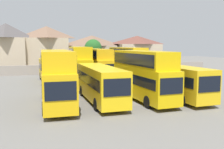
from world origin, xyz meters
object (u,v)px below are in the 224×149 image
object	(u,v)px
bus_3	(143,73)
house_terrace_left	(7,47)
bus_8	(127,61)
house_terrace_right	(92,52)
bus_7	(97,62)
house_terrace_far_right	(137,52)
bus_4	(174,79)
bus_6	(80,62)
tree_left_of_lot	(93,48)
bus_2	(100,82)
bus_1	(56,74)
house_terrace_centre	(47,48)
bus_5	(50,69)

from	to	relation	value
bus_3	house_terrace_left	bearing A→B (deg)	-157.29
bus_8	house_terrace_right	size ratio (longest dim) A/B	1.14
bus_7	bus_8	size ratio (longest dim) A/B	0.92
house_terrace_left	house_terrace_far_right	xyz separation A→B (m)	(28.44, -0.35, -1.16)
bus_3	house_terrace_right	distance (m)	32.85
bus_4	house_terrace_right	size ratio (longest dim) A/B	1.11
bus_6	tree_left_of_lot	distance (m)	13.71
house_terrace_left	bus_2	bearing A→B (deg)	-70.72
bus_4	bus_6	size ratio (longest dim) A/B	0.92
bus_1	house_terrace_left	distance (m)	33.50
bus_1	tree_left_of_lot	distance (m)	29.63
bus_7	house_terrace_centre	bearing A→B (deg)	-158.97
bus_3	tree_left_of_lot	bearing A→B (deg)	174.72
bus_3	house_terrace_left	size ratio (longest dim) A/B	1.06
bus_7	house_terrace_far_right	size ratio (longest dim) A/B	1.04
bus_2	bus_3	size ratio (longest dim) A/B	1.04
bus_8	house_terrace_right	xyz separation A→B (m)	(-2.14, 17.02, 1.01)
house_terrace_left	bus_6	bearing A→B (deg)	-55.35
bus_6	house_terrace_centre	bearing A→B (deg)	-163.40
bus_3	tree_left_of_lot	size ratio (longest dim) A/B	1.56
bus_8	bus_3	bearing A→B (deg)	-16.71
bus_3	bus_7	xyz separation A→B (m)	(-0.77, 16.11, -0.02)
bus_8	house_terrace_far_right	xyz separation A→B (m)	(8.62, 16.85, 1.02)
bus_2	house_terrace_far_right	distance (m)	36.50
house_terrace_left	house_terrace_far_right	bearing A→B (deg)	-0.70
house_terrace_far_right	bus_8	bearing A→B (deg)	-117.08
bus_2	bus_3	world-z (taller)	bus_3
bus_4	tree_left_of_lot	distance (m)	28.39
house_terrace_far_right	tree_left_of_lot	xyz separation A→B (m)	(-11.50, -4.36, 0.98)
bus_2	bus_4	distance (m)	7.88
house_terrace_far_right	tree_left_of_lot	world-z (taller)	house_terrace_far_right
bus_8	house_terrace_centre	xyz separation A→B (m)	(-11.81, 18.30, 1.98)
bus_3	bus_6	distance (m)	16.03
bus_5	bus_6	bearing A→B (deg)	89.27
bus_5	bus_7	size ratio (longest dim) A/B	1.09
bus_2	house_terrace_left	world-z (taller)	house_terrace_left
bus_8	house_terrace_centre	world-z (taller)	house_terrace_centre
house_terrace_left	bus_1	bearing A→B (deg)	-77.49
house_terrace_right	house_terrace_left	bearing A→B (deg)	179.41
house_terrace_centre	bus_7	bearing A→B (deg)	-68.91
bus_8	house_terrace_far_right	bearing A→B (deg)	150.86
bus_5	house_terrace_left	world-z (taller)	house_terrace_left
bus_3	tree_left_of_lot	world-z (taller)	tree_left_of_lot
bus_6	house_terrace_right	xyz separation A→B (m)	(5.69, 17.17, 0.94)
bus_3	bus_6	world-z (taller)	bus_6
bus_8	house_terrace_far_right	distance (m)	18.96
bus_3	bus_8	bearing A→B (deg)	162.58
bus_1	bus_3	size ratio (longest dim) A/B	1.05
bus_8	tree_left_of_lot	world-z (taller)	tree_left_of_lot
bus_4	house_terrace_far_right	world-z (taller)	house_terrace_far_right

